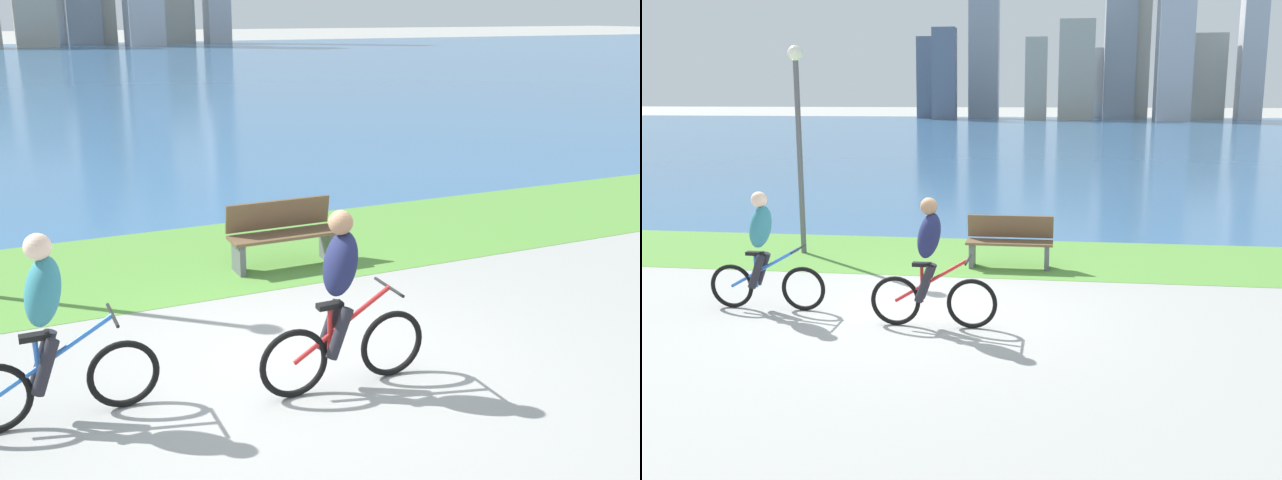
# 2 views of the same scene
# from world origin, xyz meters

# --- Properties ---
(ground_plane) EXTENTS (300.00, 300.00, 0.00)m
(ground_plane) POSITION_xyz_m (0.00, 0.00, 0.00)
(ground_plane) COLOR #9E9E99
(grass_strip_bayside) EXTENTS (120.00, 3.22, 0.01)m
(grass_strip_bayside) POSITION_xyz_m (0.00, 3.59, 0.00)
(grass_strip_bayside) COLOR #59933D
(grass_strip_bayside) RESTS_ON ground
(bay_water_surface) EXTENTS (300.00, 79.79, 0.00)m
(bay_water_surface) POSITION_xyz_m (0.00, 45.10, 0.00)
(bay_water_surface) COLOR #386693
(bay_water_surface) RESTS_ON ground
(cyclist_lead) EXTENTS (1.67, 0.52, 1.70)m
(cyclist_lead) POSITION_xyz_m (0.17, -0.59, 0.84)
(cyclist_lead) COLOR black
(cyclist_lead) RESTS_ON ground
(cyclist_trailing) EXTENTS (1.68, 0.52, 1.67)m
(cyclist_trailing) POSITION_xyz_m (-2.28, -0.13, 0.83)
(cyclist_trailing) COLOR black
(cyclist_trailing) RESTS_ON ground
(bench_near_path) EXTENTS (1.50, 0.47, 0.90)m
(bench_near_path) POSITION_xyz_m (0.96, 2.84, 0.45)
(bench_near_path) COLOR brown
(bench_near_path) RESTS_ON ground
(lamppost_tall) EXTENTS (0.28, 0.28, 3.84)m
(lamppost_tall) POSITION_xyz_m (-3.01, 3.46, 2.52)
(lamppost_tall) COLOR #595960
(lamppost_tall) RESTS_ON ground
(city_skyline_far_shore) EXTENTS (39.90, 9.73, 22.08)m
(city_skyline_far_shore) POSITION_xyz_m (7.27, 77.30, 7.64)
(city_skyline_far_shore) COLOR slate
(city_skyline_far_shore) RESTS_ON ground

